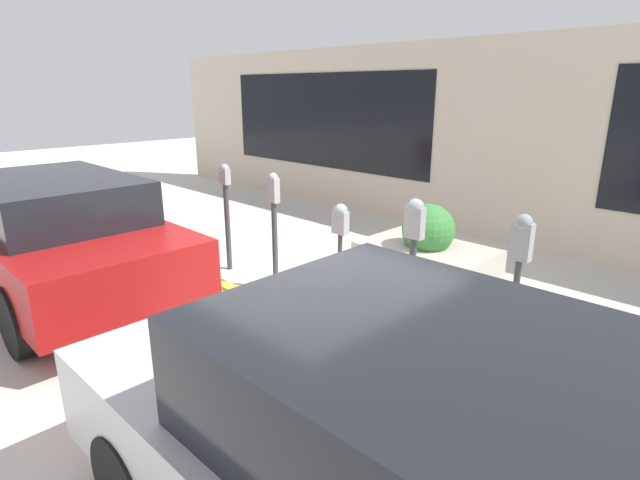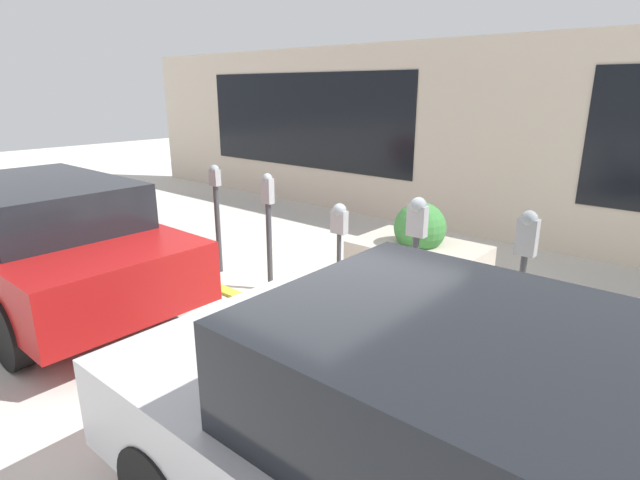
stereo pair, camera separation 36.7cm
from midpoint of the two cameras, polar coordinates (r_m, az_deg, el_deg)
The scene contains 11 objects.
ground_plane at distance 5.63m, azimuth -2.59°, elevation -9.56°, with size 40.00×40.00×0.00m, color beige.
curb_strip at distance 5.57m, azimuth -3.17°, elevation -9.65°, with size 19.00×0.16×0.04m.
building_facade at distance 8.86m, azimuth 17.93°, elevation 10.72°, with size 19.00×0.17×3.32m.
parking_meter_nearest at distance 4.41m, azimuth 20.11°, elevation -2.27°, with size 0.16×0.14×1.57m.
parking_meter_second at distance 4.89m, azimuth 8.82°, elevation -0.25°, with size 0.19×0.16×1.53m.
parking_meter_middle at distance 5.48m, azimuth 0.30°, elevation 1.03°, with size 0.18×0.16×1.32m.
parking_meter_fourth at distance 6.27m, azimuth -7.59°, elevation 2.64°, with size 0.14×0.12×1.52m.
parking_meter_farthest at distance 7.05m, azimuth -13.21°, elevation 3.86°, with size 0.15×0.13×1.53m.
planter_box at distance 6.86m, azimuth 9.68°, elevation -1.44°, with size 1.70×1.13×1.07m.
parked_car_front at distance 2.69m, azimuth 11.01°, elevation -23.20°, with size 4.04×1.86×1.52m.
parked_car_middle at distance 6.92m, azimuth -30.77°, elevation 0.25°, with size 4.64×1.88×1.51m.
Camera 2 is at (-3.35, 3.76, 2.52)m, focal length 28.00 mm.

